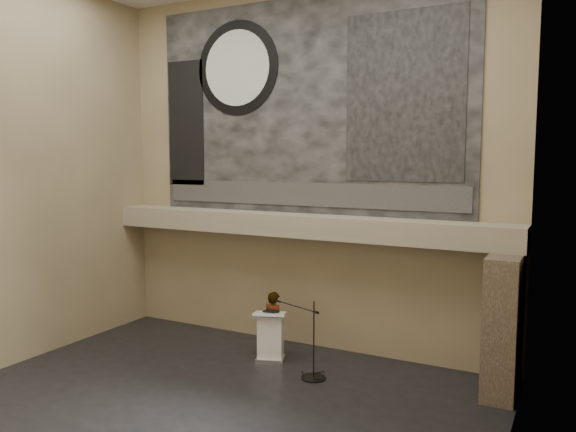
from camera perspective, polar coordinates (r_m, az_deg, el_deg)
The scene contains 19 objects.
floor at distance 10.85m, azimuth -8.37°, elevation -18.69°, with size 10.00×10.00×0.00m, color black.
wall_back at distance 13.30m, azimuth 1.62°, elevation 4.82°, with size 10.00×0.02×8.50m, color #847153.
wall_left at distance 13.46m, azimuth -26.15°, elevation 4.23°, with size 0.02×8.00×8.50m, color #847153.
wall_right at distance 7.97m, azimuth 21.56°, elevation 3.64°, with size 0.02×8.00×8.50m, color #847153.
soffit at distance 13.03m, azimuth 0.82°, elevation -0.93°, with size 10.00×0.80×0.50m, color gray.
sprinkler_left at distance 13.82m, azimuth -5.20°, elevation -1.73°, with size 0.04×0.04×0.06m, color #B2893D.
sprinkler_right at distance 12.28m, azimuth 8.64°, elevation -2.74°, with size 0.04×0.04×0.06m, color #B2893D.
banner at distance 13.32m, azimuth 1.58°, elevation 11.07°, with size 8.00×0.05×5.00m, color black.
banner_text_strip at distance 13.26m, azimuth 1.48°, elevation 2.23°, with size 7.76×0.02×0.55m, color #313131.
banner_clock_rim at distance 14.29m, azimuth -5.19°, elevation 14.74°, with size 2.30×2.30×0.02m, color black.
banner_clock_face at distance 14.27m, azimuth -5.24°, elevation 14.75°, with size 1.84×1.84×0.02m, color silver.
banner_building_print at distance 12.42m, azimuth 11.69°, elevation 11.78°, with size 2.60×0.02×3.60m, color black.
banner_brick_print at distance 15.08m, azimuth -10.31°, elevation 9.24°, with size 1.10×0.02×3.20m, color black.
stone_pier at distance 11.58m, azimuth 21.02°, elevation -10.30°, with size 0.60×1.40×2.70m, color #433529.
lectern at distance 12.77m, azimuth -1.79°, elevation -12.11°, with size 0.82×0.70×1.13m.
binder at distance 12.61m, azimuth -1.74°, elevation -9.67°, with size 0.30×0.24×0.04m, color black.
papers at distance 12.65m, azimuth -2.12°, elevation -9.69°, with size 0.22×0.31×0.01m, color white.
speaker_person at distance 13.03m, azimuth -1.42°, elevation -10.87°, with size 0.54×0.36×1.49m, color beige.
mic_stand at distance 11.94m, azimuth 2.48°, elevation -15.06°, with size 1.36×0.68×1.61m.
Camera 1 is at (5.88, -7.92, 4.52)m, focal length 35.00 mm.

